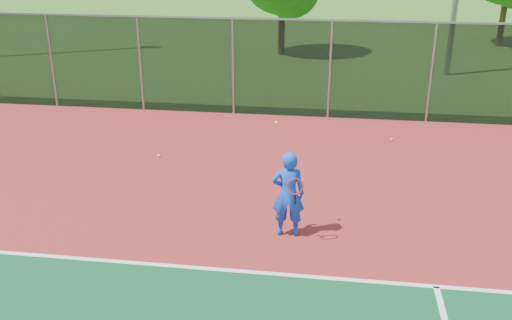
{
  "coord_description": "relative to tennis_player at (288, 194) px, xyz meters",
  "views": [
    {
      "loc": [
        0.16,
        -5.27,
        5.5
      ],
      "look_at": [
        -1.29,
        5.0,
        1.3
      ],
      "focal_mm": 40.0,
      "sensor_mm": 36.0,
      "label": 1
    }
  ],
  "objects": [
    {
      "name": "court_apron",
      "position": [
        0.6,
        -2.43,
        -0.87
      ],
      "size": [
        30.0,
        20.0,
        0.02
      ],
      "primitive_type": "cube",
      "color": "maroon",
      "rests_on": "ground"
    },
    {
      "name": "fence_back",
      "position": [
        0.6,
        7.57,
        0.68
      ],
      "size": [
        30.0,
        0.06,
        3.03
      ],
      "color": "black",
      "rests_on": "court_apron"
    },
    {
      "name": "tennis_player",
      "position": [
        0.0,
        0.0,
        0.0
      ],
      "size": [
        0.65,
        0.64,
        2.26
      ],
      "color": "blue",
      "rests_on": "court_apron"
    },
    {
      "name": "practice_ball_0",
      "position": [
        -0.18,
        0.45,
        -0.82
      ],
      "size": [
        0.07,
        0.07,
        0.07
      ],
      "primitive_type": "sphere",
      "color": "#CEF01B",
      "rests_on": "court_apron"
    },
    {
      "name": "practice_ball_2",
      "position": [
        -3.66,
        3.55,
        -0.82
      ],
      "size": [
        0.07,
        0.07,
        0.07
      ],
      "primitive_type": "sphere",
      "color": "#CEF01B",
      "rests_on": "court_apron"
    },
    {
      "name": "practice_ball_3",
      "position": [
        2.43,
        5.68,
        -0.82
      ],
      "size": [
        0.07,
        0.07,
        0.07
      ],
      "primitive_type": "sphere",
      "color": "#CEF01B",
      "rests_on": "court_apron"
    }
  ]
}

